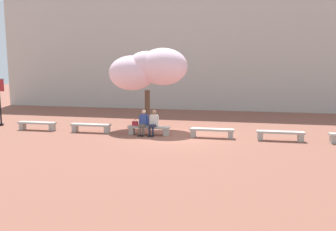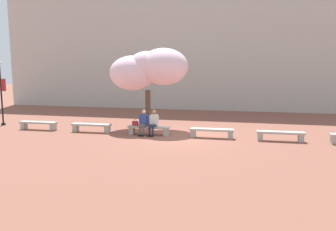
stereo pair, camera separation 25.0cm
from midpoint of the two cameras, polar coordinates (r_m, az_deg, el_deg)
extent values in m
plane|color=brown|center=(16.39, 2.45, -3.63)|extent=(100.00, 100.00, 0.00)
cube|color=#B7B2A8|center=(28.79, 7.41, 11.73)|extent=(36.19, 4.00, 10.41)
cube|color=#ADA89E|center=(19.43, -21.32, -1.14)|extent=(2.16, 0.47, 0.10)
cube|color=#ADA89E|center=(19.97, -23.46, -1.68)|extent=(0.25, 0.35, 0.35)
cube|color=#ADA89E|center=(18.98, -18.99, -1.92)|extent=(0.25, 0.35, 0.35)
cube|color=#ADA89E|center=(17.82, -12.83, -1.57)|extent=(2.16, 0.47, 0.10)
cube|color=#ADA89E|center=(18.25, -15.39, -2.15)|extent=(0.25, 0.35, 0.35)
cube|color=#ADA89E|center=(17.50, -10.11, -2.42)|extent=(0.25, 0.35, 0.35)
cube|color=#ADA89E|center=(16.68, -2.93, -2.03)|extent=(2.16, 0.47, 0.10)
cube|color=#ADA89E|center=(16.97, -5.89, -2.66)|extent=(0.25, 0.35, 0.35)
cube|color=#ADA89E|center=(16.51, 0.12, -2.91)|extent=(0.25, 0.35, 0.35)
cube|color=#ADA89E|center=(16.09, 8.05, -2.47)|extent=(2.16, 0.47, 0.10)
cube|color=#ADA89E|center=(16.22, 4.84, -3.14)|extent=(0.25, 0.35, 0.35)
cube|color=#ADA89E|center=(16.10, 11.26, -3.35)|extent=(0.25, 0.35, 0.35)
cube|color=#ADA89E|center=(16.13, 19.41, -2.82)|extent=(2.16, 0.47, 0.10)
cube|color=#ADA89E|center=(16.08, 16.17, -3.54)|extent=(0.25, 0.35, 0.35)
cube|color=#ADA89E|center=(16.32, 22.54, -3.67)|extent=(0.25, 0.35, 0.35)
cube|color=#ADA89E|center=(16.56, 27.28, -3.79)|extent=(0.25, 0.35, 0.35)
cube|color=black|center=(16.46, -4.56, -3.49)|extent=(0.10, 0.22, 0.06)
cylinder|color=brown|center=(16.47, -4.50, -2.74)|extent=(0.10, 0.10, 0.42)
cube|color=black|center=(16.40, -3.96, -3.52)|extent=(0.10, 0.22, 0.06)
cylinder|color=brown|center=(16.42, -3.90, -2.77)|extent=(0.10, 0.10, 0.42)
cube|color=brown|center=(16.57, -4.01, -1.72)|extent=(0.29, 0.41, 0.12)
cube|color=#2D4289|center=(16.73, -3.78, -0.69)|extent=(0.34, 0.23, 0.54)
sphere|color=beige|center=(16.67, -3.79, 0.69)|extent=(0.21, 0.21, 0.21)
cylinder|color=#2D4289|center=(16.78, -4.48, -0.80)|extent=(0.09, 0.09, 0.50)
cylinder|color=#2D4289|center=(16.65, -3.12, -0.86)|extent=(0.09, 0.09, 0.50)
cube|color=black|center=(16.33, -2.89, -3.57)|extent=(0.13, 0.23, 0.06)
cylinder|color=#23283D|center=(16.34, -2.81, -2.81)|extent=(0.10, 0.10, 0.42)
cube|color=black|center=(16.26, -2.31, -3.61)|extent=(0.13, 0.23, 0.06)
cylinder|color=#23283D|center=(16.27, -2.23, -2.85)|extent=(0.10, 0.10, 0.42)
cube|color=#23283D|center=(16.42, -2.29, -1.79)|extent=(0.33, 0.43, 0.12)
cube|color=silver|center=(16.58, -2.00, -0.75)|extent=(0.36, 0.26, 0.54)
sphere|color=#A37556|center=(16.52, -2.01, 0.64)|extent=(0.21, 0.21, 0.21)
cylinder|color=silver|center=(16.65, -2.70, -0.86)|extent=(0.09, 0.09, 0.50)
cylinder|color=silver|center=(16.49, -1.35, -0.94)|extent=(0.09, 0.09, 0.50)
cube|color=#A3232D|center=(16.84, -5.30, -1.40)|extent=(0.30, 0.14, 0.22)
cube|color=maroon|center=(16.82, -5.31, -1.10)|extent=(0.30, 0.15, 0.04)
torus|color=maroon|center=(16.82, -5.31, -0.86)|extent=(0.14, 0.02, 0.14)
cylinder|color=#513828|center=(18.56, -3.12, 1.10)|extent=(0.29, 0.29, 2.15)
ellipsoid|color=#F4CCDB|center=(18.43, -3.18, 8.55)|extent=(2.24, 1.94, 1.68)
ellipsoid|color=#F4CCDB|center=(18.68, -5.77, 7.37)|extent=(2.60, 2.49, 1.95)
ellipsoid|color=#F4CCDB|center=(18.38, -0.38, 8.50)|extent=(2.73, 2.67, 2.05)
cylinder|color=black|center=(21.91, -26.45, -1.35)|extent=(0.24, 0.24, 0.12)
cylinder|color=black|center=(21.73, -26.73, 3.10)|extent=(0.09, 0.09, 3.54)
cylinder|color=black|center=(21.55, -26.48, 5.73)|extent=(0.40, 0.02, 0.02)
cube|color=maroon|center=(21.56, -26.42, 4.75)|extent=(0.30, 0.02, 0.70)
camera|label=1|loc=(0.13, -89.57, 0.06)|focal=35.00mm
camera|label=2|loc=(0.13, 90.43, -0.06)|focal=35.00mm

